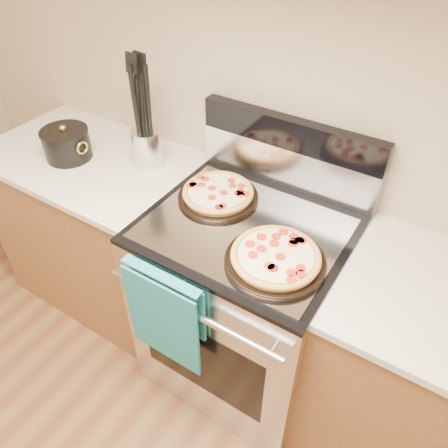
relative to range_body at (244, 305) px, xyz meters
The scene contains 15 objects.
wall_back 0.97m from the range_body, 90.00° to the left, with size 4.00×4.00×0.00m, color tan.
range_body is the anchor object (origin of this frame).
oven_window 0.34m from the range_body, 90.00° to the right, with size 0.56×0.01×0.40m, color black.
cooktop 0.46m from the range_body, ahead, with size 0.76×0.68×0.02m, color black.
backsplash_lower 0.64m from the range_body, 90.00° to the left, with size 0.76×0.06×0.18m, color silver.
backsplash_upper 0.77m from the range_body, 90.00° to the left, with size 0.76×0.06×0.12m, color black.
oven_handle 0.51m from the range_body, 90.00° to the right, with size 0.03×0.03×0.70m, color silver.
dish_towel 0.47m from the range_body, 107.74° to the right, with size 0.32×0.05×0.42m, color #177373, non-canonical shape.
foil_sheet 0.47m from the range_body, 90.00° to the right, with size 0.70×0.55×0.01m, color gray.
cabinet_left 0.88m from the range_body, behind, with size 1.00×0.62×0.88m, color brown.
countertop_left 0.99m from the range_body, behind, with size 1.02×0.64×0.03m, color beige.
pepperoni_pizza_back 0.53m from the range_body, 158.75° to the left, with size 0.32×0.32×0.04m, color #C18C3B, non-canonical shape.
pepperoni_pizza_front 0.55m from the range_body, 35.84° to the right, with size 0.34×0.34×0.05m, color #C18C3B, non-canonical shape.
utensil_crock 0.82m from the range_body, 166.90° to the left, with size 0.13×0.13×0.17m, color silver.
saucepan 1.08m from the range_body, behind, with size 0.21×0.21×0.13m, color black.
Camera 1 is at (0.59, 0.55, 1.99)m, focal length 35.00 mm.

